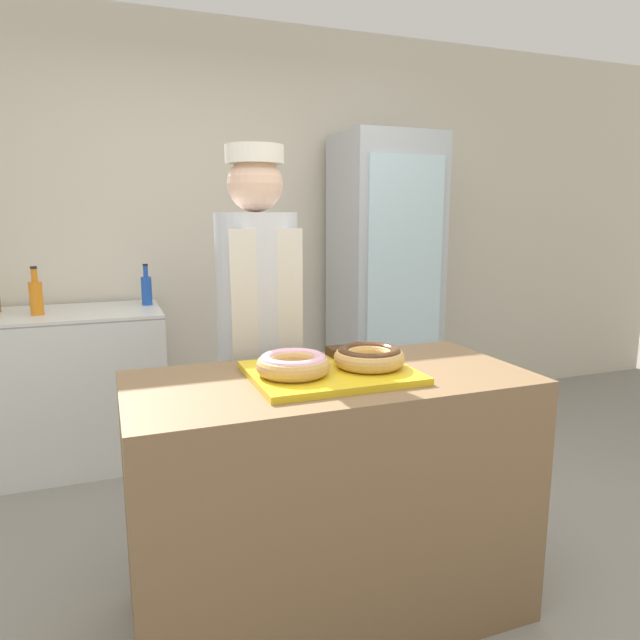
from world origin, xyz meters
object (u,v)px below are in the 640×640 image
Objects in this scene: serving_tray at (330,373)px; brownie_back_right at (339,351)px; bottle_blue at (147,289)px; baker_person at (259,340)px; bottle_orange at (36,296)px; donut_light_glaze at (293,364)px; beverage_fridge at (384,282)px; chest_freezer at (72,387)px; donut_chocolate_glaze at (369,356)px; brownie_back_left at (287,356)px.

serving_tray is 0.20m from brownie_back_right.
brownie_back_right is 0.33× the size of bottle_blue.
baker_person is 1.49m from bottle_orange.
donut_light_glaze is 2.15m from beverage_fridge.
chest_freezer is (-2.02, 0.01, -0.53)m from beverage_fridge.
donut_light_glaze reaches higher than serving_tray.
donut_light_glaze is 1.00× the size of donut_chocolate_glaze.
bottle_blue is (-0.37, 1.67, 0.06)m from brownie_back_left.
chest_freezer is (-0.82, 1.20, -0.47)m from baker_person.
bottle_orange is (-0.14, -0.06, 0.55)m from chest_freezer.
serving_tray is 0.32× the size of baker_person.
serving_tray is 0.15m from donut_chocolate_glaze.
serving_tray is 2.00m from bottle_orange.
beverage_fridge is at bearing 57.78° from serving_tray.
brownie_back_left is 0.21m from brownie_back_right.
chest_freezer is 0.72m from bottle_blue.
brownie_back_left reaches higher than chest_freezer.
chest_freezer is 3.86× the size of bottle_orange.
brownie_back_left reaches higher than serving_tray.
brownie_back_right is 1.77m from bottle_blue.
donut_light_glaze is 0.57m from baker_person.
brownie_back_left is at bearing -89.12° from baker_person.
serving_tray is 2.06m from beverage_fridge.
brownie_back_left is at bearing -62.46° from chest_freezer.
brownie_back_left is 1.80m from bottle_orange.
serving_tray is 0.15m from donut_light_glaze.
donut_light_glaze is 0.13× the size of beverage_fridge.
chest_freezer is at bearing 117.54° from brownie_back_left.
brownie_back_right is at bearing -56.81° from chest_freezer.
serving_tray is at bearing -78.59° from baker_person.
brownie_back_left is (0.03, 0.19, -0.02)m from donut_light_glaze.
bottle_orange is (-0.96, 1.52, 0.07)m from brownie_back_left.
brownie_back_right is at bearing 37.30° from donut_light_glaze.
baker_person is at bearing 101.41° from serving_tray.
donut_chocolate_glaze is 2.09m from bottle_orange.
bottle_orange is (-0.59, -0.15, 0.01)m from bottle_blue.
beverage_fridge is 2.09m from chest_freezer.
brownie_back_right is at bearing -122.26° from beverage_fridge.
bottle_orange is at bearing 127.60° from brownie_back_right.
donut_light_glaze reaches higher than brownie_back_left.
bottle_orange reaches higher than serving_tray.
baker_person reaches higher than brownie_back_right.
bottle_orange is at bearing 122.27° from serving_tray.
serving_tray is 6.54× the size of brownie_back_right.
chest_freezer is (-1.03, 1.58, -0.49)m from brownie_back_right.
baker_person reaches higher than brownie_back_left.
bottle_blue is at bearing 108.29° from donut_chocolate_glaze.
donut_chocolate_glaze is (0.28, 0.00, 0.00)m from donut_light_glaze.
donut_chocolate_glaze reaches higher than serving_tray.
donut_chocolate_glaze reaches higher than brownie_back_right.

